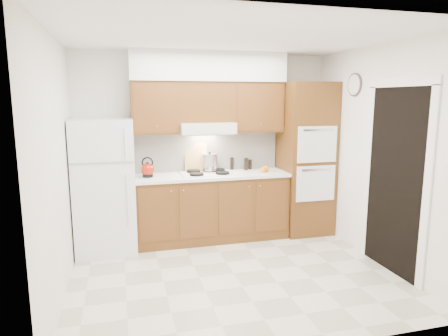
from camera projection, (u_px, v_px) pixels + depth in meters
name	position (u px, v px, depth m)	size (l,w,h in m)	color
floor	(234.00, 274.00, 4.56)	(3.60, 3.60, 0.00)	beige
ceiling	(235.00, 37.00, 4.11)	(3.60, 3.60, 0.00)	white
wall_back	(205.00, 146.00, 5.76)	(3.60, 0.02, 2.60)	white
wall_left	(57.00, 169.00, 3.88)	(0.02, 3.00, 2.60)	white
wall_right	(378.00, 155.00, 4.79)	(0.02, 3.00, 2.60)	white
fridge	(105.00, 186.00, 5.14)	(0.75, 0.72, 1.72)	white
base_cabinets	(212.00, 208.00, 5.63)	(2.11, 0.60, 0.90)	brown
countertop	(212.00, 175.00, 5.54)	(2.13, 0.62, 0.04)	white
backsplash	(207.00, 151.00, 5.77)	(2.11, 0.03, 0.56)	white
oven_cabinet	(306.00, 159.00, 5.85)	(0.70, 0.65, 2.20)	brown
upper_cab_left	(155.00, 108.00, 5.33)	(0.63, 0.33, 0.70)	brown
upper_cab_right	(256.00, 107.00, 5.69)	(0.73, 0.33, 0.70)	brown
range_hood	(206.00, 128.00, 5.49)	(0.75, 0.45, 0.15)	silver
upper_cab_over_hood	(205.00, 102.00, 5.49)	(0.75, 0.33, 0.55)	brown
soffit	(209.00, 67.00, 5.41)	(2.13, 0.36, 0.40)	silver
cooktop	(208.00, 173.00, 5.54)	(0.74, 0.50, 0.01)	white
doorway	(395.00, 182.00, 4.50)	(0.02, 0.90, 2.10)	black
wall_clock	(355.00, 85.00, 5.16)	(0.30, 0.30, 0.02)	#3F3833
kettle	(148.00, 170.00, 5.29)	(0.18, 0.18, 0.18)	maroon
cutting_board	(196.00, 158.00, 5.69)	(0.32, 0.02, 0.42)	tan
stock_pot	(210.00, 162.00, 5.65)	(0.21, 0.21, 0.22)	silver
condiment_a	(232.00, 164.00, 5.86)	(0.05, 0.05, 0.18)	black
condiment_b	(246.00, 164.00, 5.83)	(0.06, 0.06, 0.18)	black
condiment_c	(250.00, 164.00, 5.89)	(0.05, 0.05, 0.15)	black
orange_near	(263.00, 170.00, 5.65)	(0.08, 0.08, 0.08)	#FFA30D
orange_far	(266.00, 169.00, 5.71)	(0.09, 0.09, 0.09)	orange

